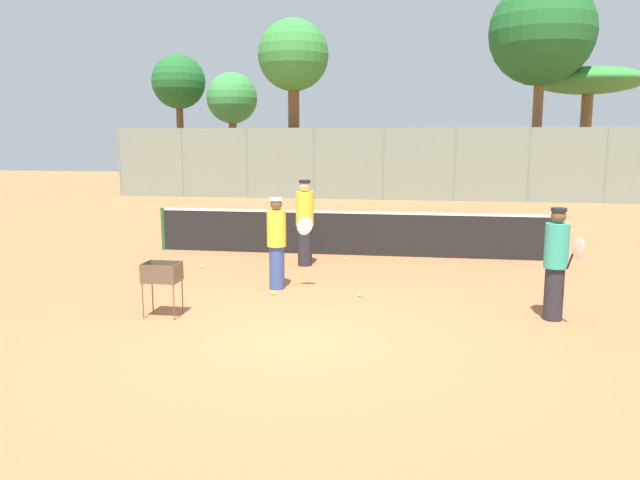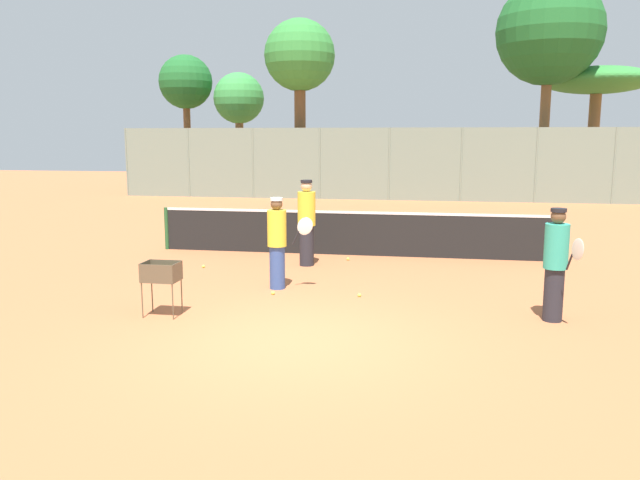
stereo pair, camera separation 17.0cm
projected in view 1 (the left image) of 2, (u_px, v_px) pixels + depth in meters
The scene contains 17 objects.
ground_plane at pixel (298, 341), 8.73m from camera, with size 80.00×80.00×0.00m, color #B7663D.
tennis_net at pixel (350, 232), 14.99m from camera, with size 9.58×0.10×1.07m.
back_fence at pixel (383, 164), 27.95m from camera, with size 25.34×0.08×3.24m.
tree_0 at pixel (589, 83), 30.90m from camera, with size 5.29×5.29×6.24m.
tree_1 at pixel (179, 84), 32.75m from camera, with size 2.81×2.81×7.09m.
tree_2 at pixel (542, 33), 29.11m from camera, with size 4.90×4.90×10.10m.
tree_3 at pixel (232, 100), 32.47m from camera, with size 2.63×2.63×6.14m.
tree_4 at pixel (293, 58), 29.46m from camera, with size 3.36×3.36×8.33m.
player_white_outfit at pixel (556, 262), 9.60m from camera, with size 0.46×0.88×1.76m.
player_red_cap at pixel (305, 222), 13.72m from camera, with size 0.54×0.89×1.90m.
player_yellow_shirt at pixel (277, 242), 11.60m from camera, with size 0.91×0.36×1.72m.
ball_cart at pixel (163, 277), 9.83m from camera, with size 0.56×0.41×0.87m.
tennis_ball_0 at pixel (273, 293), 11.27m from camera, with size 0.07×0.07×0.07m, color #D1E54C.
tennis_ball_1 at pixel (346, 259), 14.44m from camera, with size 0.07×0.07×0.07m, color #D1E54C.
tennis_ball_2 at pixel (202, 267), 13.56m from camera, with size 0.07×0.07×0.07m, color #D1E54C.
tennis_ball_3 at pixel (360, 295), 11.15m from camera, with size 0.07×0.07×0.07m, color #D1E54C.
parked_car at pixel (511, 182), 30.25m from camera, with size 4.20×1.70×1.60m.
Camera 1 is at (1.63, -8.23, 2.83)m, focal length 35.00 mm.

